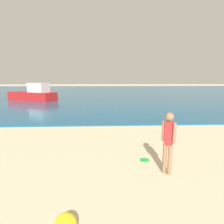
# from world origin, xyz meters

# --- Properties ---
(water) EXTENTS (160.00, 60.00, 0.06)m
(water) POSITION_xyz_m (0.00, 40.91, 0.03)
(water) COLOR #14567F
(water) RESTS_ON ground
(person_standing) EXTENTS (0.28, 0.28, 1.57)m
(person_standing) POSITION_xyz_m (1.83, 6.11, 0.89)
(person_standing) COLOR #936B4C
(person_standing) RESTS_ON ground
(frisbee) EXTENTS (0.27, 0.27, 0.03)m
(frisbee) POSITION_xyz_m (1.44, 6.88, 0.01)
(frisbee) COLOR green
(frisbee) RESTS_ON ground
(boat_near) EXTENTS (5.98, 4.22, 1.96)m
(boat_near) POSITION_xyz_m (-7.67, 22.71, 0.74)
(boat_near) COLOR red
(boat_near) RESTS_ON water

